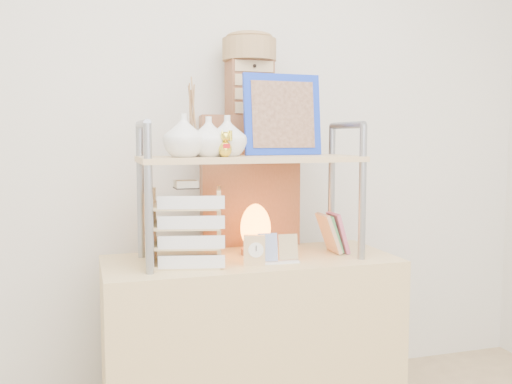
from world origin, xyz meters
TOP-DOWN VIEW (x-y plane):
  - desk at (0.00, 1.20)m, footprint 1.20×0.50m
  - cabinet at (0.10, 1.57)m, footprint 0.48×0.30m
  - hutch at (-0.06, 1.21)m, footprint 0.90×0.34m
  - letter_tray at (-0.27, 1.17)m, footprint 0.32×0.31m
  - salt_lamp at (0.04, 1.27)m, footprint 0.14×0.13m
  - desk_clock at (-0.02, 1.07)m, footprint 0.09×0.06m
  - postcard_stand at (0.08, 1.09)m, footprint 0.17×0.06m
  - drawer_chest at (0.10, 1.55)m, footprint 0.20×0.16m
  - woven_basket at (0.10, 1.55)m, footprint 0.25×0.25m

SIDE VIEW (x-z plane):
  - desk at x=0.00m, z-range 0.00..0.75m
  - cabinet at x=0.10m, z-range 0.00..1.35m
  - postcard_stand at x=0.08m, z-range 0.72..0.84m
  - desk_clock at x=-0.02m, z-range 0.75..0.87m
  - salt_lamp at x=0.04m, z-range 0.75..0.97m
  - letter_tray at x=-0.27m, z-range 0.72..1.05m
  - hutch at x=-0.06m, z-range 0.82..1.59m
  - drawer_chest at x=0.10m, z-range 1.35..1.60m
  - woven_basket at x=0.10m, z-range 1.60..1.70m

